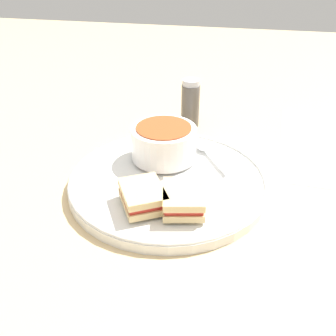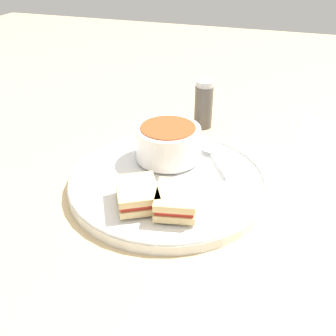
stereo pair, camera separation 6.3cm
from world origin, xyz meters
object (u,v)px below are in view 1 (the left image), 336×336
at_px(sandwich_half_near, 143,196).
at_px(salt_shaker, 189,103).
at_px(spoon, 205,149).
at_px(sandwich_half_far, 183,199).
at_px(soup_bowl, 164,142).

relative_size(sandwich_half_near, salt_shaker, 0.92).
relative_size(spoon, sandwich_half_far, 1.23).
bearing_deg(spoon, soup_bowl, 87.63).
relative_size(soup_bowl, spoon, 1.09).
height_order(soup_bowl, sandwich_half_near, soup_bowl).
xyz_separation_m(sandwich_half_near, salt_shaker, (-0.02, -0.32, 0.01)).
bearing_deg(sandwich_half_far, sandwich_half_near, 4.42).
relative_size(sandwich_half_far, salt_shaker, 0.83).
distance_m(spoon, sandwich_half_far, 0.17).
bearing_deg(spoon, sandwich_half_near, 127.61).
xyz_separation_m(soup_bowl, sandwich_half_far, (-0.06, 0.14, -0.02)).
xyz_separation_m(spoon, sandwich_half_near, (0.07, 0.18, 0.01)).
bearing_deg(soup_bowl, spoon, -151.58).
distance_m(soup_bowl, spoon, 0.08).
height_order(spoon, salt_shaker, salt_shaker).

